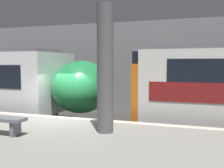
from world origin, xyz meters
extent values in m
plane|color=#33302D|center=(0.00, 0.00, 0.00)|extent=(120.00, 120.00, 0.00)
cube|color=gray|center=(0.00, -2.20, 0.54)|extent=(40.00, 4.41, 1.08)
cube|color=beige|center=(0.00, -0.15, 1.08)|extent=(40.00, 0.30, 0.01)
cube|color=gray|center=(0.00, 6.50, 2.60)|extent=(50.00, 0.15, 5.20)
cylinder|color=#56565B|center=(2.19, -1.41, 2.74)|extent=(0.43, 0.43, 3.33)
ellipsoid|color=#238447|center=(-0.22, 2.23, 1.90)|extent=(2.42, 2.79, 2.21)
sphere|color=#F2EFCC|center=(0.73, 2.23, 1.51)|extent=(0.20, 0.20, 0.20)
cube|color=orange|center=(2.44, 2.23, 1.82)|extent=(0.25, 2.97, 2.10)
cube|color=black|center=(2.44, 2.23, 2.87)|extent=(0.25, 2.67, 0.84)
sphere|color=#EA4C42|center=(2.29, 1.55, 1.45)|extent=(0.18, 0.18, 0.18)
sphere|color=#EA4C42|center=(2.29, 2.91, 1.45)|extent=(0.18, 0.18, 0.18)
cube|color=slate|center=(0.20, -2.49, 1.28)|extent=(0.10, 0.32, 0.41)
camera|label=1|loc=(4.55, -7.78, 2.89)|focal=42.00mm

